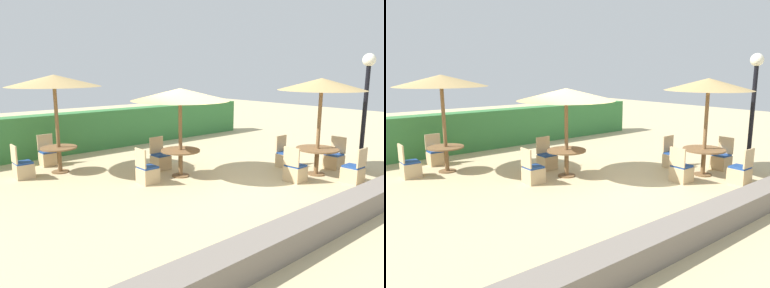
# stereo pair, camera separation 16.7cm
# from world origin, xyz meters

# --- Properties ---
(ground_plane) EXTENTS (40.00, 40.00, 0.00)m
(ground_plane) POSITION_xyz_m (0.00, 0.00, 0.00)
(ground_plane) COLOR #C6B284
(hedge_row) EXTENTS (13.00, 0.70, 1.40)m
(hedge_row) POSITION_xyz_m (0.00, 5.59, 0.70)
(hedge_row) COLOR #387A3D
(hedge_row) RESTS_ON ground_plane
(stone_border) EXTENTS (10.00, 0.56, 0.45)m
(stone_border) POSITION_xyz_m (0.00, -3.68, 0.23)
(stone_border) COLOR slate
(stone_border) RESTS_ON ground_plane
(lamp_post) EXTENTS (0.36, 0.36, 3.32)m
(lamp_post) POSITION_xyz_m (4.25, -2.01, 2.35)
(lamp_post) COLOR black
(lamp_post) RESTS_ON ground_plane
(parasol_back_left) EXTENTS (2.54, 2.54, 2.74)m
(parasol_back_left) POSITION_xyz_m (-2.61, 3.33, 2.56)
(parasol_back_left) COLOR brown
(parasol_back_left) RESTS_ON ground_plane
(round_table_back_left) EXTENTS (1.00, 1.00, 0.73)m
(round_table_back_left) POSITION_xyz_m (-2.61, 3.33, 0.56)
(round_table_back_left) COLOR brown
(round_table_back_left) RESTS_ON ground_plane
(patio_chair_back_left_west) EXTENTS (0.46, 0.46, 0.93)m
(patio_chair_back_left_west) POSITION_xyz_m (-3.60, 3.39, 0.26)
(patio_chair_back_left_west) COLOR tan
(patio_chair_back_left_west) RESTS_ON ground_plane
(patio_chair_back_left_north) EXTENTS (0.46, 0.46, 0.93)m
(patio_chair_back_left_north) POSITION_xyz_m (-2.59, 4.33, 0.26)
(patio_chair_back_left_north) COLOR tan
(patio_chair_back_left_north) RESTS_ON ground_plane
(parasol_front_right) EXTENTS (2.32, 2.32, 2.65)m
(parasol_front_right) POSITION_xyz_m (2.75, -1.50, 2.48)
(parasol_front_right) COLOR brown
(parasol_front_right) RESTS_ON ground_plane
(round_table_front_right) EXTENTS (1.14, 1.14, 0.74)m
(round_table_front_right) POSITION_xyz_m (2.75, -1.50, 0.60)
(round_table_front_right) COLOR brown
(round_table_front_right) RESTS_ON ground_plane
(patio_chair_front_right_south) EXTENTS (0.46, 0.46, 0.93)m
(patio_chair_front_right_south) POSITION_xyz_m (2.81, -2.53, 0.26)
(patio_chair_front_right_south) COLOR tan
(patio_chair_front_right_south) RESTS_ON ground_plane
(patio_chair_front_right_east) EXTENTS (0.46, 0.46, 0.93)m
(patio_chair_front_right_east) POSITION_xyz_m (3.73, -1.48, 0.26)
(patio_chair_front_right_east) COLOR tan
(patio_chair_front_right_east) RESTS_ON ground_plane
(patio_chair_front_right_north) EXTENTS (0.46, 0.46, 0.93)m
(patio_chair_front_right_north) POSITION_xyz_m (2.80, -0.44, 0.26)
(patio_chair_front_right_north) COLOR tan
(patio_chair_front_right_north) RESTS_ON ground_plane
(patio_chair_front_right_west) EXTENTS (0.46, 0.46, 0.93)m
(patio_chair_front_right_west) POSITION_xyz_m (1.74, -1.50, 0.26)
(patio_chair_front_right_west) COLOR tan
(patio_chair_front_right_west) RESTS_ON ground_plane
(parasol_center) EXTENTS (2.62, 2.62, 2.39)m
(parasol_center) POSITION_xyz_m (-0.24, 0.81, 2.22)
(parasol_center) COLOR brown
(parasol_center) RESTS_ON ground_plane
(round_table_center) EXTENTS (1.06, 1.06, 0.74)m
(round_table_center) POSITION_xyz_m (-0.24, 0.81, 0.58)
(round_table_center) COLOR brown
(round_table_center) RESTS_ON ground_plane
(patio_chair_center_west) EXTENTS (0.46, 0.46, 0.93)m
(patio_chair_center_west) POSITION_xyz_m (-1.29, 0.85, 0.26)
(patio_chair_center_west) COLOR tan
(patio_chair_center_west) RESTS_ON ground_plane
(patio_chair_center_north) EXTENTS (0.46, 0.46, 0.93)m
(patio_chair_center_north) POSITION_xyz_m (-0.22, 1.78, 0.26)
(patio_chair_center_north) COLOR tan
(patio_chair_center_north) RESTS_ON ground_plane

